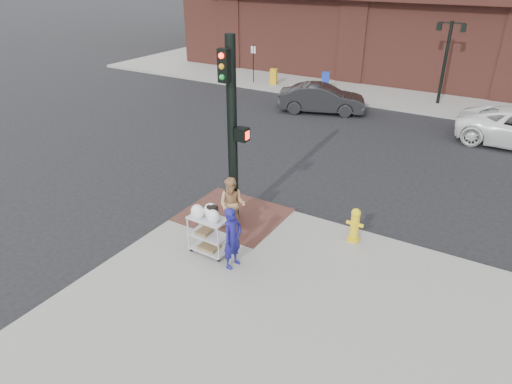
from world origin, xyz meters
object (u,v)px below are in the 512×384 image
Objects in this scene: lamp_post at (446,54)px; utility_cart at (209,232)px; sedan_dark at (322,99)px; fire_hydrant at (355,225)px; woman_blue at (232,238)px; pedestrian_tan at (232,205)px; traffic_signal_pole at (232,128)px.

lamp_post is 17.21m from utility_cart.
utility_cart is at bearing 172.03° from sedan_dark.
woman_blue is at bearing -129.64° from fire_hydrant.
pedestrian_tan is (-0.93, 1.37, -0.01)m from woman_blue.
traffic_signal_pole reaches higher than woman_blue.
pedestrian_tan reaches higher than fire_hydrant.
pedestrian_tan is at bearing -60.95° from traffic_signal_pole.
fire_hydrant is (2.09, 2.52, -0.29)m from woman_blue.
traffic_signal_pole is (-2.48, -15.23, 0.21)m from lamp_post.
pedestrian_tan is 1.24m from utility_cart.
sedan_dark is (-2.23, 11.12, -2.15)m from traffic_signal_pole.
lamp_post is 0.96× the size of sedan_dark.
sedan_dark is (-2.53, 11.66, -0.23)m from pedestrian_tan.
traffic_signal_pole is 4.02m from fire_hydrant.
woman_blue is 13.49m from sedan_dark.
traffic_signal_pole is at bearing -169.60° from fire_hydrant.
lamp_post is at bearing 80.76° from traffic_signal_pole.
pedestrian_tan is at bearing 38.56° from woman_blue.
traffic_signal_pole is 3.23× the size of woman_blue.
traffic_signal_pole is 3.29× the size of pedestrian_tan.
utility_cart is 3.74m from fire_hydrant.
woman_blue reaches higher than sedan_dark.
pedestrian_tan is 1.13× the size of utility_cart.
fire_hydrant is (3.31, 0.61, -2.20)m from traffic_signal_pole.
utility_cart is at bearing -96.90° from lamp_post.
pedestrian_tan reaches higher than utility_cart.
pedestrian_tan is at bearing 172.65° from sedan_dark.
sedan_dark reaches higher than fire_hydrant.
pedestrian_tan is 1.61× the size of fire_hydrant.
lamp_post is 2.98× the size of utility_cart.
lamp_post is at bearing 0.44° from woman_blue.
pedestrian_tan is 11.93m from sedan_dark.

